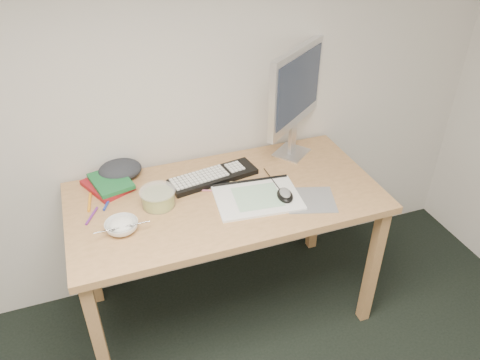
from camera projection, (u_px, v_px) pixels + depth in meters
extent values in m
plane|color=silver|center=(146.00, 56.00, 2.03)|extent=(3.60, 0.00, 3.60)
cube|color=tan|center=(100.00, 344.00, 1.91)|extent=(0.05, 0.05, 0.71)
cube|color=tan|center=(373.00, 267.00, 2.28)|extent=(0.05, 0.05, 0.71)
cube|color=tan|center=(88.00, 250.00, 2.38)|extent=(0.05, 0.05, 0.71)
cube|color=tan|center=(316.00, 199.00, 2.75)|extent=(0.05, 0.05, 0.71)
cube|color=tan|center=(226.00, 198.00, 2.12)|extent=(1.40, 0.70, 0.03)
cube|color=gray|center=(310.00, 200.00, 2.08)|extent=(0.26, 0.25, 0.00)
cube|color=white|center=(257.00, 198.00, 2.08)|extent=(0.40, 0.30, 0.01)
cube|color=black|center=(213.00, 177.00, 2.21)|extent=(0.44, 0.20, 0.02)
cube|color=silver|center=(291.00, 153.00, 2.42)|extent=(0.22, 0.22, 0.01)
cube|color=silver|center=(292.00, 139.00, 2.37)|extent=(0.05, 0.05, 0.16)
cube|color=silver|center=(296.00, 87.00, 2.22)|extent=(0.40, 0.32, 0.38)
cube|color=black|center=(296.00, 86.00, 2.21)|extent=(0.34, 0.27, 0.30)
ellipsoid|color=black|center=(285.00, 193.00, 2.07)|extent=(0.09, 0.12, 0.04)
imported|color=white|center=(122.00, 227.00, 1.89)|extent=(0.15, 0.15, 0.04)
cylinder|color=silver|center=(122.00, 227.00, 1.85)|extent=(0.21, 0.02, 0.02)
cylinder|color=gold|center=(158.00, 198.00, 2.03)|extent=(0.19, 0.19, 0.08)
cube|color=maroon|center=(108.00, 185.00, 2.16)|extent=(0.24, 0.27, 0.02)
cube|color=#196431|center=(111.00, 181.00, 2.15)|extent=(0.20, 0.24, 0.02)
ellipsoid|color=#26272E|center=(120.00, 170.00, 2.22)|extent=(0.20, 0.18, 0.07)
cylinder|color=#CD6689|center=(221.00, 191.00, 2.13)|extent=(0.18, 0.08, 0.01)
cylinder|color=tan|center=(236.00, 183.00, 2.19)|extent=(0.17, 0.11, 0.01)
cylinder|color=black|center=(235.00, 186.00, 2.17)|extent=(0.17, 0.03, 0.01)
cylinder|color=#1D35A1|center=(108.00, 201.00, 2.06)|extent=(0.06, 0.12, 0.01)
cylinder|color=orange|center=(90.00, 202.00, 2.05)|extent=(0.03, 0.13, 0.01)
cylinder|color=#682484|center=(92.00, 216.00, 1.98)|extent=(0.06, 0.11, 0.01)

